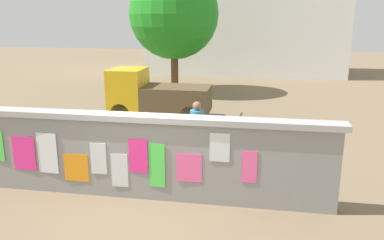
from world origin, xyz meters
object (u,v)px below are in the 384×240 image
at_px(tree_roadside, 174,14).
at_px(person_walking, 197,126).
at_px(bicycle_near, 138,144).
at_px(motorcycle, 221,126).
at_px(auto_rickshaw_truck, 155,95).

bearing_deg(tree_roadside, person_walking, -74.31).
height_order(bicycle_near, person_walking, person_walking).
distance_m(person_walking, tree_roadside, 10.34).
xyz_separation_m(motorcycle, tree_roadside, (-3.11, 7.64, 3.31)).
height_order(auto_rickshaw_truck, bicycle_near, auto_rickshaw_truck).
xyz_separation_m(bicycle_near, tree_roadside, (-1.06, 9.38, 3.41)).
height_order(motorcycle, tree_roadside, tree_roadside).
relative_size(bicycle_near, person_walking, 1.05).
relative_size(auto_rickshaw_truck, bicycle_near, 2.12).
bearing_deg(auto_rickshaw_truck, tree_roadside, 94.95).
xyz_separation_m(motorcycle, bicycle_near, (-2.05, -1.75, -0.10)).
height_order(auto_rickshaw_truck, person_walking, auto_rickshaw_truck).
xyz_separation_m(auto_rickshaw_truck, motorcycle, (2.64, -2.16, -0.44)).
xyz_separation_m(motorcycle, person_walking, (-0.42, -1.95, 0.52)).
xyz_separation_m(bicycle_near, person_walking, (1.64, -0.21, 0.62)).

